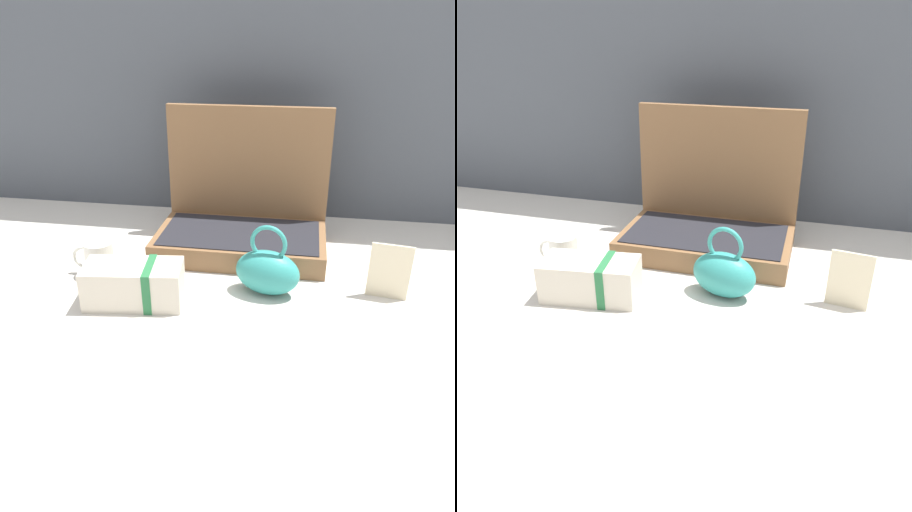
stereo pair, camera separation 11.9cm
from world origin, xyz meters
TOP-DOWN VIEW (x-y plane):
  - ground_plane at (0.00, 0.00)m, footprint 6.00×6.00m
  - open_suitcase at (-0.00, 0.26)m, footprint 0.50×0.30m
  - teal_pouch_handbag at (0.10, -0.01)m, footprint 0.18×0.13m
  - cream_toiletry_bag at (-0.22, -0.11)m, footprint 0.25×0.15m
  - coffee_mug at (-0.36, 0.01)m, footprint 0.12×0.08m
  - info_card_left at (0.40, 0.01)m, footprint 0.10×0.02m

SIDE VIEW (x-z plane):
  - ground_plane at x=0.00m, z-range 0.00..0.00m
  - coffee_mug at x=-0.36m, z-range 0.00..0.10m
  - cream_toiletry_bag at x=-0.22m, z-range 0.00..0.10m
  - teal_pouch_handbag at x=0.10m, z-range -0.03..0.16m
  - info_card_left at x=0.40m, z-range 0.00..0.15m
  - open_suitcase at x=0.00m, z-range -0.11..0.30m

